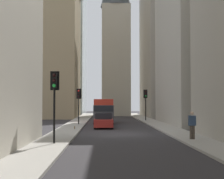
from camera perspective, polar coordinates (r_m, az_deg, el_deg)
The scene contains 14 objects.
ground_plane at distance 25.69m, azimuth 1.68°, elevation -7.74°, with size 135.00×135.00×0.00m, color #302D30.
sidewalk_right at distance 25.83m, azimuth -8.42°, elevation -7.53°, with size 90.00×2.20×0.14m, color #A8A399.
sidewalk_left at distance 26.31m, azimuth 11.60°, elevation -7.42°, with size 90.00×2.20×0.14m, color #A8A399.
building_left_midfar at distance 39.80m, azimuth 16.33°, elevation 9.35°, with size 14.91×10.50×20.77m.
building_left_far at distance 59.07m, azimuth 10.46°, elevation 10.25°, with size 15.59×10.50×30.35m.
building_right_far at distance 55.41m, azimuth -11.08°, elevation 7.64°, with size 12.04×10.50×23.82m.
church_spire at distance 63.15m, azimuth 0.66°, elevation 10.05°, with size 5.74×5.74×30.47m.
delivery_truck at distance 39.39m, azimuth -1.46°, elevation -3.69°, with size 6.46×2.25×2.84m.
sedan_red at distance 32.19m, azimuth -1.46°, elevation -5.44°, with size 4.30×1.78×1.42m.
traffic_light_foreground at distance 19.29m, azimuth -9.88°, elevation -0.09°, with size 0.43×0.52×4.14m.
traffic_light_midblock at distance 43.53m, azimuth 5.80°, elevation -1.41°, with size 0.43×0.52×4.00m.
traffic_light_far_junction at distance 35.88m, azimuth -5.74°, elevation -1.46°, with size 0.43×0.52×3.81m.
pedestrian at distance 21.77m, azimuth 13.61°, elevation -5.79°, with size 0.26×0.44×1.75m.
discarded_bottle at distance 29.49m, azimuth -6.46°, elevation -6.53°, with size 0.07×0.07×0.27m.
Camera 1 is at (-25.53, 1.39, 2.47)m, focal length 53.19 mm.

